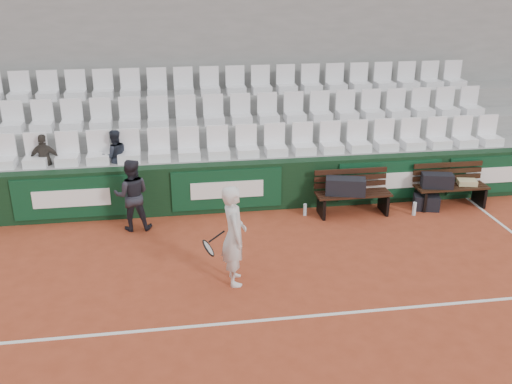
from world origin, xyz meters
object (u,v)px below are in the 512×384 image
(water_bottle_far, at_px, (414,209))
(ball_kid, at_px, (132,195))
(sports_bag_left, at_px, (345,186))
(spectator_b, at_px, (42,139))
(sports_bag_right, at_px, (437,181))
(sports_bag_ground, at_px, (426,202))
(bench_right, at_px, (450,196))
(bench_left, at_px, (353,203))
(water_bottle_near, at_px, (305,210))
(spectator_c, at_px, (113,135))
(tennis_player, at_px, (234,235))

(water_bottle_far, xyz_separation_m, ball_kid, (-5.53, 0.20, 0.55))
(sports_bag_left, bearing_deg, spectator_b, 169.29)
(sports_bag_right, relative_size, sports_bag_ground, 1.24)
(bench_right, relative_size, sports_bag_left, 1.93)
(bench_left, bearing_deg, sports_bag_left, -171.46)
(spectator_b, bearing_deg, sports_bag_right, 176.88)
(bench_right, xyz_separation_m, water_bottle_near, (-3.09, -0.01, -0.10))
(water_bottle_near, relative_size, spectator_c, 0.22)
(water_bottle_far, xyz_separation_m, tennis_player, (-3.87, -2.04, 0.67))
(sports_bag_right, bearing_deg, tennis_player, -152.21)
(bench_right, relative_size, tennis_player, 0.92)
(bench_right, distance_m, sports_bag_left, 2.34)
(sports_bag_ground, relative_size, spectator_b, 0.47)
(sports_bag_left, xyz_separation_m, spectator_b, (-5.85, 1.11, 0.92))
(tennis_player, distance_m, spectator_c, 3.99)
(tennis_player, height_order, ball_kid, tennis_player)
(sports_bag_right, height_order, spectator_c, spectator_c)
(bench_left, bearing_deg, water_bottle_near, 175.95)
(sports_bag_left, bearing_deg, water_bottle_near, 173.01)
(sports_bag_ground, bearing_deg, water_bottle_far, -146.56)
(bench_right, distance_m, spectator_c, 7.00)
(spectator_c, bearing_deg, bench_left, 151.69)
(bench_left, height_order, sports_bag_ground, bench_left)
(bench_left, relative_size, tennis_player, 0.92)
(bench_right, distance_m, spectator_b, 8.32)
(sports_bag_right, height_order, sports_bag_ground, sports_bag_right)
(sports_bag_left, bearing_deg, sports_bag_ground, 0.53)
(bench_left, xyz_separation_m, spectator_c, (-4.67, 1.08, 1.32))
(bench_left, height_order, spectator_b, spectator_b)
(water_bottle_far, height_order, tennis_player, tennis_player)
(bench_right, bearing_deg, water_bottle_near, -179.80)
(water_bottle_near, xyz_separation_m, water_bottle_far, (2.17, -0.32, 0.01))
(sports_bag_ground, bearing_deg, bench_left, 179.58)
(sports_bag_right, xyz_separation_m, sports_bag_ground, (-0.21, -0.07, -0.44))
(spectator_b, bearing_deg, water_bottle_far, 173.94)
(water_bottle_near, height_order, spectator_b, spectator_b)
(sports_bag_ground, relative_size, water_bottle_far, 1.83)
(sports_bag_right, distance_m, ball_kid, 6.10)
(bench_right, distance_m, ball_kid, 6.46)
(tennis_player, bearing_deg, sports_bag_left, 42.34)
(sports_bag_right, relative_size, water_bottle_near, 2.52)
(water_bottle_far, bearing_deg, sports_bag_ground, 33.44)
(sports_bag_left, bearing_deg, tennis_player, -137.66)
(water_bottle_far, relative_size, ball_kid, 0.20)
(water_bottle_near, bearing_deg, ball_kid, -177.97)
(sports_bag_ground, xyz_separation_m, spectator_b, (-7.60, 1.09, 1.38))
(bench_right, distance_m, water_bottle_near, 3.09)
(bench_right, bearing_deg, ball_kid, -178.85)
(sports_bag_left, xyz_separation_m, ball_kid, (-4.14, -0.02, 0.08))
(sports_bag_right, bearing_deg, ball_kid, -179.00)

